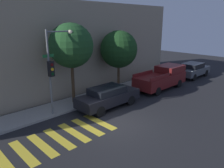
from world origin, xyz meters
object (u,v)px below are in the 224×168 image
(traffic_light_pole, at_px, (55,61))
(sedan_middle, at_px, (193,70))
(sedan_near_corner, at_px, (108,96))
(pickup_truck, at_px, (162,78))
(tree_near_corner, at_px, (71,46))
(tree_midblock, at_px, (119,49))

(traffic_light_pole, bearing_deg, sedan_middle, -4.75)
(traffic_light_pole, xyz_separation_m, sedan_near_corner, (3.09, -1.27, -2.66))
(sedan_middle, bearing_deg, sedan_near_corner, 180.00)
(traffic_light_pole, distance_m, pickup_truck, 9.95)
(sedan_near_corner, distance_m, sedan_middle, 12.18)
(tree_near_corner, bearing_deg, sedan_near_corner, -59.70)
(sedan_near_corner, bearing_deg, tree_near_corner, 120.30)
(pickup_truck, xyz_separation_m, sedan_middle, (5.72, -0.00, -0.16))
(sedan_near_corner, bearing_deg, sedan_middle, -0.00)
(traffic_light_pole, distance_m, tree_midblock, 6.43)
(tree_near_corner, bearing_deg, tree_midblock, 0.00)
(pickup_truck, xyz_separation_m, tree_near_corner, (-7.76, 2.22, 3.17))
(pickup_truck, height_order, tree_near_corner, tree_near_corner)
(sedan_near_corner, xyz_separation_m, tree_midblock, (3.27, 2.22, 2.71))
(pickup_truck, height_order, sedan_middle, pickup_truck)
(traffic_light_pole, distance_m, sedan_middle, 15.56)
(traffic_light_pole, xyz_separation_m, pickup_truck, (9.55, -1.27, -2.48))
(traffic_light_pole, relative_size, tree_near_corner, 0.94)
(tree_near_corner, bearing_deg, traffic_light_pole, -152.18)
(sedan_middle, relative_size, tree_midblock, 0.86)
(pickup_truck, bearing_deg, sedan_near_corner, 180.00)
(sedan_near_corner, distance_m, tree_near_corner, 4.22)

